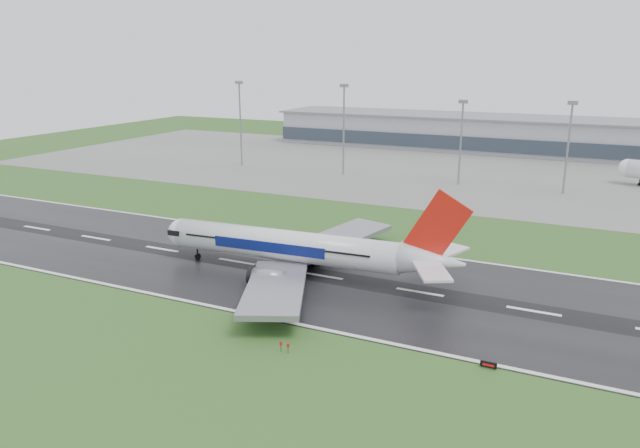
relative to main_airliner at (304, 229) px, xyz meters
The scene contains 10 objects.
ground 25.42m from the main_airliner, ahead, with size 520.00×520.00×0.00m, color #284F1D.
runway 25.40m from the main_airliner, ahead, with size 400.00×45.00×0.10m, color black.
apron 127.95m from the main_airliner, 79.33° to the left, with size 400.00×130.00×0.08m, color slate.
terminal 186.91m from the main_airliner, 82.74° to the left, with size 240.00×36.00×15.00m, color #9698A1.
main_airliner is the anchor object (origin of this frame).
runway_sign 46.95m from the main_airliner, 29.45° to the right, with size 2.30×0.26×1.04m, color black, non-canonical shape.
floodmast_0 127.87m from the main_airliner, 128.17° to the left, with size 0.64×0.64×31.91m, color gray.
floodmast_1 106.41m from the main_airliner, 109.04° to the left, with size 0.64×0.64×31.58m, color gray.
floodmast_2 100.81m from the main_airliner, 85.44° to the left, with size 0.64×0.64×27.24m, color gray.
floodmast_3 108.69m from the main_airliner, 67.61° to the left, with size 0.64×0.64×27.89m, color gray.
Camera 1 is at (27.31, -100.67, 41.87)m, focal length 33.52 mm.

